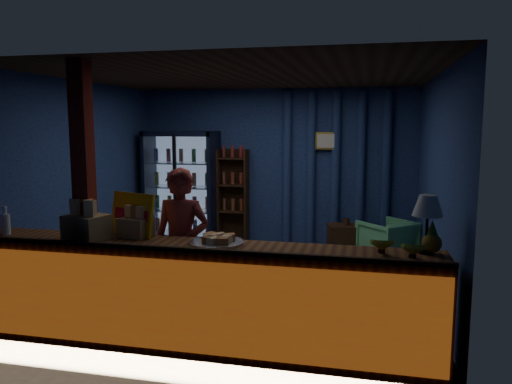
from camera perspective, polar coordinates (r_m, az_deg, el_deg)
ground at (r=6.53m, az=-1.36°, el=-10.22°), size 4.60×4.60×0.00m
room_walls at (r=6.23m, az=-1.40°, el=3.64°), size 4.60×4.60×4.60m
counter at (r=4.65m, az=-7.24°, el=-11.65°), size 4.40×0.57×0.99m
support_post at (r=4.91m, az=-18.96°, el=-1.06°), size 0.16×0.16×2.60m
beverage_cooler at (r=8.59m, az=-8.31°, el=0.43°), size 1.20×0.62×1.90m
bottle_shelf at (r=8.47m, az=-2.57°, el=-0.54°), size 0.50×0.28×1.60m
curtain_folds at (r=8.21m, az=9.09°, el=2.66°), size 1.74×0.14×2.50m
framed_picture at (r=8.15m, az=8.08°, el=5.81°), size 0.36×0.04×0.28m
shopkeeper at (r=5.08m, az=-8.53°, el=-6.24°), size 0.59×0.39×1.59m
green_chair at (r=7.60m, az=14.74°, el=-5.44°), size 0.96×0.96×0.63m
side_table at (r=7.77m, az=10.26°, el=-5.51°), size 0.62×0.50×0.60m
yellow_sign at (r=4.95m, az=-13.98°, el=-2.48°), size 0.52×0.27×0.41m
snack_box_left at (r=4.88m, az=-18.77°, el=-3.66°), size 0.43×0.39×0.39m
snack_box_centre at (r=4.91m, az=-13.58°, el=-3.75°), size 0.32×0.28×0.30m
pastry_tray at (r=4.50m, az=-4.53°, el=-5.61°), size 0.50×0.50×0.08m
banana_bunches at (r=4.23m, az=15.82°, el=-6.09°), size 0.45×0.28×0.15m
table_lamp at (r=4.33m, az=19.04°, el=-1.74°), size 0.25×0.25×0.49m
pineapple at (r=4.38m, az=19.45°, el=-5.22°), size 0.16×0.16×0.28m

